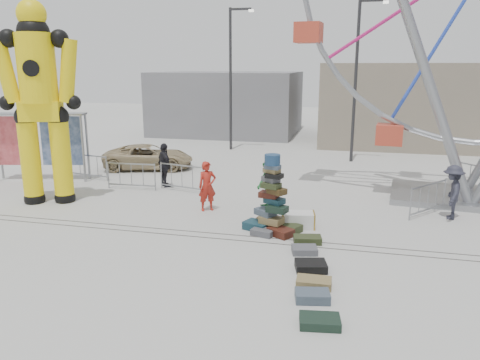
% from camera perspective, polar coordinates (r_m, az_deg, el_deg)
% --- Properties ---
extents(ground, '(90.00, 90.00, 0.00)m').
position_cam_1_polar(ground, '(12.94, -0.74, -8.33)').
color(ground, '#9E9E99').
rests_on(ground, ground).
extents(track_line_near, '(40.00, 0.04, 0.01)m').
position_cam_1_polar(track_line_near, '(13.48, -0.10, -7.38)').
color(track_line_near, '#47443F').
rests_on(track_line_near, ground).
extents(track_line_far, '(40.00, 0.04, 0.01)m').
position_cam_1_polar(track_line_far, '(13.85, 0.29, -6.80)').
color(track_line_far, '#47443F').
rests_on(track_line_far, ground).
extents(building_right, '(12.00, 8.00, 5.00)m').
position_cam_1_polar(building_right, '(31.96, 20.99, 8.65)').
color(building_right, gray).
rests_on(building_right, ground).
extents(building_left, '(10.00, 8.00, 4.40)m').
position_cam_1_polar(building_left, '(34.89, -1.42, 9.42)').
color(building_left, gray).
rests_on(building_left, ground).
extents(lamp_post_right, '(1.41, 0.25, 8.00)m').
position_cam_1_polar(lamp_post_right, '(24.62, 14.17, 12.49)').
color(lamp_post_right, '#2D2D30').
rests_on(lamp_post_right, ground).
extents(lamp_post_left, '(1.41, 0.25, 8.00)m').
position_cam_1_polar(lamp_post_left, '(27.49, -0.97, 12.99)').
color(lamp_post_left, '#2D2D30').
rests_on(lamp_post_left, ground).
extents(suitcase_tower, '(1.86, 1.54, 2.36)m').
position_cam_1_polar(suitcase_tower, '(14.07, 3.94, -3.66)').
color(suitcase_tower, '#183C4A').
rests_on(suitcase_tower, ground).
extents(crash_test_dummy, '(2.85, 1.46, 7.25)m').
position_cam_1_polar(crash_test_dummy, '(17.91, -23.23, 9.33)').
color(crash_test_dummy, black).
rests_on(crash_test_dummy, ground).
extents(banner_scaffold, '(4.08, 1.57, 2.92)m').
position_cam_1_polar(banner_scaffold, '(21.78, -23.31, 5.61)').
color(banner_scaffold, gray).
rests_on(banner_scaffold, ground).
extents(steamer_trunk, '(1.09, 0.74, 0.47)m').
position_cam_1_polar(steamer_trunk, '(14.60, 7.09, -4.84)').
color(steamer_trunk, silver).
rests_on(steamer_trunk, ground).
extents(row_case_0, '(0.84, 0.58, 0.20)m').
position_cam_1_polar(row_case_0, '(13.42, 8.22, -7.20)').
color(row_case_0, '#313B1D').
rests_on(row_case_0, ground).
extents(row_case_1, '(0.76, 0.64, 0.18)m').
position_cam_1_polar(row_case_1, '(12.72, 7.86, -8.44)').
color(row_case_1, '#56585E').
rests_on(row_case_1, ground).
extents(row_case_2, '(0.87, 0.74, 0.21)m').
position_cam_1_polar(row_case_2, '(11.76, 8.63, -10.32)').
color(row_case_2, black).
rests_on(row_case_2, ground).
extents(row_case_3, '(0.80, 0.49, 0.19)m').
position_cam_1_polar(row_case_3, '(10.97, 9.00, -12.24)').
color(row_case_3, olive).
rests_on(row_case_3, ground).
extents(row_case_4, '(0.80, 0.60, 0.21)m').
position_cam_1_polar(row_case_4, '(10.35, 8.82, -13.82)').
color(row_case_4, '#455363').
rests_on(row_case_4, ground).
extents(row_case_5, '(0.84, 0.62, 0.18)m').
position_cam_1_polar(row_case_5, '(9.51, 9.70, -16.63)').
color(row_case_5, black).
rests_on(row_case_5, ground).
extents(barricade_dummy_a, '(1.98, 0.49, 1.10)m').
position_cam_1_polar(barricade_dummy_a, '(21.58, -17.97, 1.57)').
color(barricade_dummy_a, gray).
rests_on(barricade_dummy_a, ground).
extents(barricade_dummy_b, '(2.00, 0.19, 1.10)m').
position_cam_1_polar(barricade_dummy_b, '(19.27, -13.10, 0.47)').
color(barricade_dummy_b, gray).
rests_on(barricade_dummy_b, ground).
extents(barricade_dummy_c, '(1.97, 0.57, 1.10)m').
position_cam_1_polar(barricade_dummy_c, '(18.62, -7.10, 0.26)').
color(barricade_dummy_c, gray).
rests_on(barricade_dummy_c, ground).
extents(barricade_wheel_front, '(1.34, 1.61, 1.10)m').
position_cam_1_polar(barricade_wheel_front, '(16.79, 21.94, -2.15)').
color(barricade_wheel_front, gray).
rests_on(barricade_wheel_front, ground).
extents(pedestrian_red, '(0.75, 0.69, 1.72)m').
position_cam_1_polar(pedestrian_red, '(16.02, -4.01, -0.76)').
color(pedestrian_red, '#A82218').
rests_on(pedestrian_red, ground).
extents(pedestrian_green, '(0.98, 1.03, 1.67)m').
position_cam_1_polar(pedestrian_green, '(16.12, 3.33, -0.73)').
color(pedestrian_green, '#165A24').
rests_on(pedestrian_green, ground).
extents(pedestrian_black, '(1.08, 1.05, 1.81)m').
position_cam_1_polar(pedestrian_black, '(19.35, -9.18, 1.79)').
color(pedestrian_black, black).
rests_on(pedestrian_black, ground).
extents(pedestrian_grey, '(0.83, 1.24, 1.78)m').
position_cam_1_polar(pedestrian_grey, '(16.60, 24.45, -1.36)').
color(pedestrian_grey, '#282935').
rests_on(pedestrian_grey, ground).
extents(parked_suv, '(4.59, 3.00, 1.17)m').
position_cam_1_polar(parked_suv, '(22.98, -11.10, 2.80)').
color(parked_suv, tan).
rests_on(parked_suv, ground).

